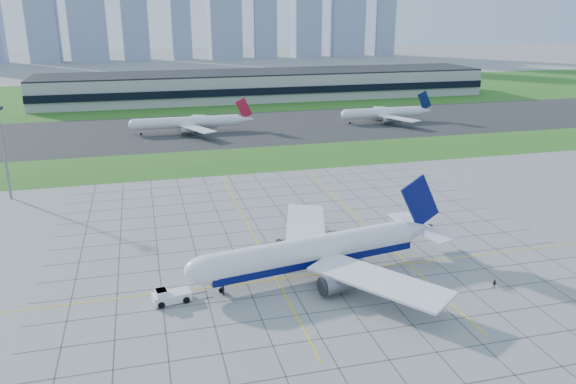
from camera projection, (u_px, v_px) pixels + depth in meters
name	position (u px, v px, depth m)	size (l,w,h in m)	color
ground	(322.00, 269.00, 113.52)	(1400.00, 1400.00, 0.00)	gray
grass_median	(243.00, 160.00, 196.29)	(700.00, 35.00, 0.04)	#2B641C
asphalt_taxiway	(220.00, 129.00, 246.87)	(700.00, 75.00, 0.04)	#383838
grass_far	(195.00, 95.00, 348.04)	(700.00, 145.00, 0.04)	#2B641C
apron_markings	(309.00, 248.00, 123.82)	(120.00, 130.00, 0.03)	#474744
terminal	(266.00, 85.00, 332.19)	(260.00, 43.00, 15.80)	#B7B7B2
light_mast	(2.00, 142.00, 151.35)	(2.50, 2.50, 25.60)	gray
city_skyline	(157.00, 1.00, 571.41)	(523.00, 32.40, 160.00)	#93A1C0
airliner	(315.00, 251.00, 110.20)	(55.57, 55.86, 17.59)	white
pushback_tug	(170.00, 296.00, 100.38)	(10.00, 4.37, 2.74)	white
crew_near	(223.00, 291.00, 102.84)	(0.70, 0.46, 1.92)	black
crew_far	(495.00, 284.00, 105.66)	(0.81, 0.63, 1.66)	black
distant_jet_1	(189.00, 122.00, 239.01)	(50.13, 42.66, 14.08)	white
distant_jet_2	(385.00, 113.00, 261.14)	(42.84, 42.66, 14.08)	white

